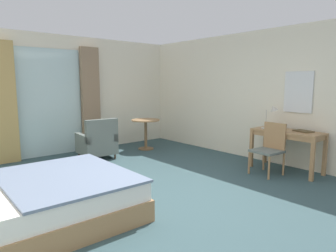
# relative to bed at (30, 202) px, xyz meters

# --- Properties ---
(ground) EXTENTS (6.42, 7.85, 0.10)m
(ground) POSITION_rel_bed_xyz_m (1.72, -0.31, -0.32)
(ground) COLOR #334C51
(wall_back) EXTENTS (6.02, 0.12, 2.69)m
(wall_back) POSITION_rel_bed_xyz_m (1.72, 3.35, 1.08)
(wall_back) COLOR silver
(wall_back) RESTS_ON ground
(wall_right) EXTENTS (0.12, 7.45, 2.69)m
(wall_right) POSITION_rel_bed_xyz_m (4.66, -0.31, 1.08)
(wall_right) COLOR silver
(wall_right) RESTS_ON ground
(balcony_glass_door) EXTENTS (1.43, 0.02, 2.37)m
(balcony_glass_door) POSITION_rel_bed_xyz_m (1.42, 3.27, 0.91)
(balcony_glass_door) COLOR silver
(balcony_glass_door) RESTS_ON ground
(curtain_panel_left) EXTENTS (0.46, 0.10, 2.45)m
(curtain_panel_left) POSITION_rel_bed_xyz_m (0.49, 3.17, 0.96)
(curtain_panel_left) COLOR tan
(curtain_panel_left) RESTS_ON ground
(curtain_panel_right) EXTENTS (0.45, 0.10, 2.45)m
(curtain_panel_right) POSITION_rel_bed_xyz_m (2.36, 3.17, 0.96)
(curtain_panel_right) COLOR #897056
(curtain_panel_right) RESTS_ON ground
(bed) EXTENTS (2.22, 1.75, 1.05)m
(bed) POSITION_rel_bed_xyz_m (0.00, 0.00, 0.00)
(bed) COLOR #9E754C
(bed) RESTS_ON ground
(writing_desk) EXTENTS (0.54, 1.24, 0.76)m
(writing_desk) POSITION_rel_bed_xyz_m (4.26, -0.82, 0.39)
(writing_desk) COLOR #9E754C
(writing_desk) RESTS_ON ground
(desk_chair) EXTENTS (0.50, 0.49, 0.92)m
(desk_chair) POSITION_rel_bed_xyz_m (3.87, -0.71, 0.23)
(desk_chair) COLOR slate
(desk_chair) RESTS_ON ground
(desk_lamp) EXTENTS (0.27, 0.25, 0.47)m
(desk_lamp) POSITION_rel_bed_xyz_m (4.26, -0.48, 0.80)
(desk_lamp) COLOR #B7B2A8
(desk_lamp) RESTS_ON writing_desk
(closed_book) EXTENTS (0.29, 0.36, 0.02)m
(closed_book) POSITION_rel_bed_xyz_m (4.35, -1.07, 0.50)
(closed_book) COLOR brown
(closed_book) RESTS_ON writing_desk
(armchair_by_window) EXTENTS (0.75, 0.77, 0.87)m
(armchair_by_window) POSITION_rel_bed_xyz_m (2.06, 2.32, 0.07)
(armchair_by_window) COLOR slate
(armchair_by_window) RESTS_ON ground
(round_cafe_table) EXTENTS (0.69, 0.69, 0.74)m
(round_cafe_table) POSITION_rel_bed_xyz_m (3.39, 2.37, 0.27)
(round_cafe_table) COLOR #9E754C
(round_cafe_table) RESTS_ON ground
(wall_mirror) EXTENTS (0.02, 0.54, 0.77)m
(wall_mirror) POSITION_rel_bed_xyz_m (4.58, -0.82, 1.18)
(wall_mirror) COLOR silver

